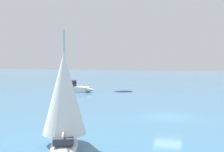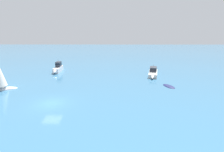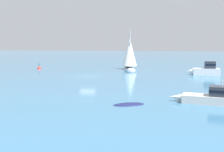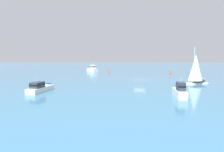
# 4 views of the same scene
# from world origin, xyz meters

# --- Properties ---
(ground_plane) EXTENTS (160.00, 160.00, 0.00)m
(ground_plane) POSITION_xyz_m (0.00, 0.00, 0.00)
(ground_plane) COLOR teal
(powerboat) EXTENTS (2.93, 6.85, 2.26)m
(powerboat) POSITION_xyz_m (-17.30, -15.53, 0.65)
(powerboat) COLOR silver
(powerboat) RESTS_ON ground
(ketch) EXTENTS (6.36, 3.60, 7.71)m
(ketch) POSITION_xyz_m (10.63, -5.92, 2.68)
(ketch) COLOR white
(ketch) RESTS_ON ground
(skiff) EXTENTS (2.35, 3.26, 0.33)m
(skiff) POSITION_xyz_m (-18.65, -7.81, 0.00)
(skiff) COLOR #191E4C
(skiff) RESTS_ON ground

